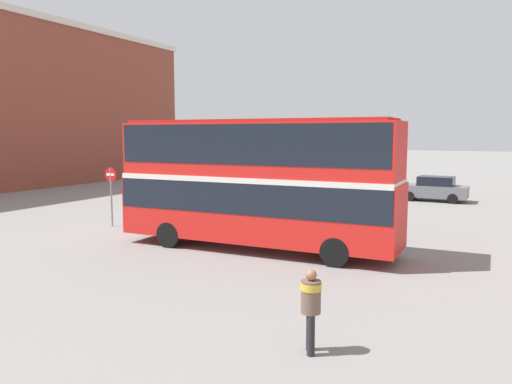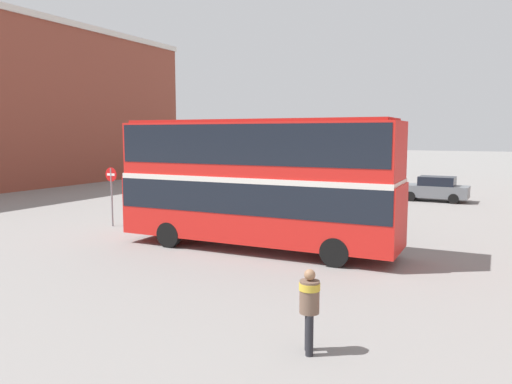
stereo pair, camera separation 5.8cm
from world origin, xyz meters
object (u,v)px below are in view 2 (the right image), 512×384
at_px(pedestrian_foreground, 309,302).
at_px(parked_car_kerb_far, 222,195).
at_px(parked_car_kerb_near, 435,189).
at_px(parked_car_side_street, 200,179).
at_px(no_entry_sign, 111,187).
at_px(double_decker_bus, 256,176).

relative_size(pedestrian_foreground, parked_car_kerb_far, 0.41).
bearing_deg(parked_car_kerb_near, parked_car_side_street, 4.05).
bearing_deg(no_entry_sign, pedestrian_foreground, -33.21).
relative_size(double_decker_bus, parked_car_side_street, 2.19).
height_order(double_decker_bus, parked_car_kerb_far, double_decker_bus).
bearing_deg(parked_car_side_street, parked_car_kerb_far, -56.68).
xyz_separation_m(pedestrian_foreground, no_entry_sign, (-13.27, 8.69, 0.84)).
bearing_deg(no_entry_sign, double_decker_bus, -8.29).
distance_m(double_decker_bus, parked_car_kerb_near, 18.06).
bearing_deg(parked_car_kerb_near, no_entry_sign, 54.11).
bearing_deg(double_decker_bus, parked_car_side_street, 127.68).
relative_size(parked_car_kerb_near, parked_car_side_street, 0.87).
xyz_separation_m(parked_car_kerb_near, no_entry_sign, (-12.36, -16.27, 1.08)).
xyz_separation_m(parked_car_kerb_near, parked_car_kerb_far, (-10.96, -8.59, -0.07)).
height_order(pedestrian_foreground, no_entry_sign, no_entry_sign).
relative_size(parked_car_kerb_far, no_entry_sign, 1.52).
bearing_deg(no_entry_sign, parked_car_side_street, 108.73).
bearing_deg(no_entry_sign, parked_car_kerb_near, 52.78).
relative_size(double_decker_bus, parked_car_kerb_far, 2.53).
bearing_deg(pedestrian_foreground, no_entry_sign, -58.08).
height_order(double_decker_bus, pedestrian_foreground, double_decker_bus).
bearing_deg(parked_car_kerb_far, no_entry_sign, 87.70).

